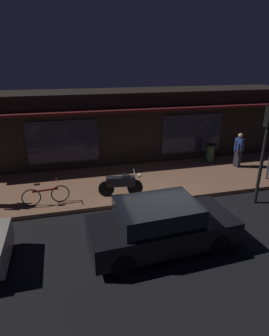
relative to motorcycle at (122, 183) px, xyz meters
name	(u,v)px	position (x,y,z in m)	size (l,w,h in m)	color
ground_plane	(165,217)	(1.15, -1.73, -0.65)	(60.00, 60.00, 0.00)	black
sidewalk_slab	(142,181)	(1.15, 1.27, -0.57)	(18.00, 4.00, 0.15)	#8C6047
storefront_building	(125,125)	(1.15, 4.66, 1.16)	(18.00, 3.30, 3.60)	black
motorcycle	(122,183)	(0.00, 0.00, 0.00)	(1.70, 0.56, 0.97)	black
bicycle_parked	(46,195)	(-2.78, -0.04, -0.14)	(1.66, 0.42, 0.91)	black
person_bystander	(239,149)	(6.07, 1.65, 0.38)	(0.61, 0.43, 1.67)	#28232D
trash_bin	(210,153)	(5.11, 2.61, -0.03)	(0.48, 0.48, 0.93)	#2D4C33
traffic_light_pole	(266,139)	(4.80, -1.56, 1.83)	(0.24, 0.33, 3.60)	black
parked_car_far	(161,225)	(0.46, -3.19, 0.06)	(4.19, 1.98, 1.42)	black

